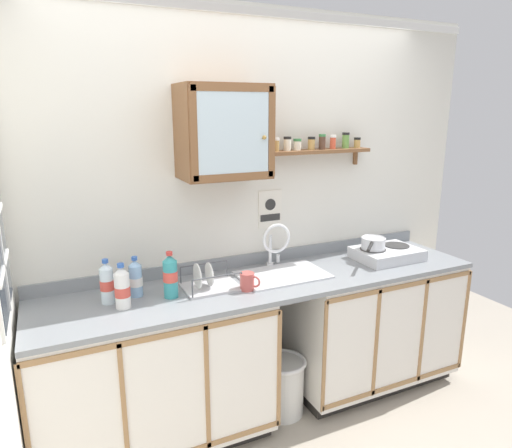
{
  "coord_description": "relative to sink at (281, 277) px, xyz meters",
  "views": [
    {
      "loc": [
        -1.21,
        -2.0,
        1.95
      ],
      "look_at": [
        -0.04,
        0.51,
        1.25
      ],
      "focal_mm": 32.04,
      "sensor_mm": 36.0,
      "label": 1
    }
  ],
  "objects": [
    {
      "name": "hot_plate_stove",
      "position": [
        0.82,
        -0.04,
        0.06
      ],
      "size": [
        0.45,
        0.33,
        0.08
      ],
      "color": "silver",
      "rests_on": "countertop"
    },
    {
      "name": "mug",
      "position": [
        -0.3,
        -0.14,
        0.07
      ],
      "size": [
        0.1,
        0.11,
        0.11
      ],
      "color": "#B24C47",
      "rests_on": "countertop"
    },
    {
      "name": "bottle_water_clear_1",
      "position": [
        -1.07,
        0.02,
        0.13
      ],
      "size": [
        0.08,
        0.08,
        0.25
      ],
      "color": "silver",
      "rests_on": "countertop"
    },
    {
      "name": "countertop",
      "position": [
        -0.11,
        -0.04,
        0.0
      ],
      "size": [
        2.81,
        0.65,
        0.03
      ],
      "primitive_type": "cube",
      "color": "gray",
      "rests_on": "lower_cabinet_run"
    },
    {
      "name": "wall_cabinet",
      "position": [
        -0.34,
        0.11,
        0.92
      ],
      "size": [
        0.52,
        0.35,
        0.54
      ],
      "color": "brown"
    },
    {
      "name": "sink",
      "position": [
        0.0,
        0.0,
        0.0
      ],
      "size": [
        0.55,
        0.41,
        0.45
      ],
      "color": "silver",
      "rests_on": "countertop"
    },
    {
      "name": "lower_cabinet_run",
      "position": [
        -0.85,
        -0.04,
        -0.45
      ],
      "size": [
        1.34,
        0.62,
        0.89
      ],
      "color": "black",
      "rests_on": "ground"
    },
    {
      "name": "warning_sign",
      "position": [
        0.05,
        0.26,
        0.39
      ],
      "size": [
        0.17,
        0.01,
        0.26
      ],
      "color": "silver"
    },
    {
      "name": "bottle_detergent_teal_2",
      "position": [
        -0.73,
        -0.05,
        0.14
      ],
      "size": [
        0.08,
        0.08,
        0.27
      ],
      "color": "teal",
      "rests_on": "countertop"
    },
    {
      "name": "trash_bin",
      "position": [
        -0.04,
        -0.12,
        -0.7
      ],
      "size": [
        0.3,
        0.3,
        0.39
      ],
      "color": "silver",
      "rests_on": "ground"
    },
    {
      "name": "lower_cabinet_run_right",
      "position": [
        0.71,
        -0.04,
        -0.45
      ],
      "size": [
        1.21,
        0.62,
        0.89
      ],
      "color": "black",
      "rests_on": "ground"
    },
    {
      "name": "backsplash",
      "position": [
        -0.11,
        0.26,
        0.06
      ],
      "size": [
        2.81,
        0.02,
        0.08
      ],
      "primitive_type": "cube",
      "color": "gray",
      "rests_on": "countertop"
    },
    {
      "name": "floor",
      "position": [
        -0.11,
        -0.43,
        -0.9
      ],
      "size": [
        5.85,
        5.85,
        0.0
      ],
      "primitive_type": "plane",
      "color": "#9E9384",
      "rests_on": "ground"
    },
    {
      "name": "spice_shelf",
      "position": [
        0.36,
        0.2,
        0.79
      ],
      "size": [
        0.79,
        0.14,
        0.23
      ],
      "color": "brown"
    },
    {
      "name": "back_wall",
      "position": [
        -0.11,
        0.29,
        0.39
      ],
      "size": [
        3.45,
        0.07,
        2.57
      ],
      "color": "silver",
      "rests_on": "ground"
    },
    {
      "name": "bottle_water_blue_3",
      "position": [
        -0.91,
        0.05,
        0.12
      ],
      "size": [
        0.07,
        0.07,
        0.23
      ],
      "color": "#8CB7E0",
      "rests_on": "countertop"
    },
    {
      "name": "saucepan",
      "position": [
        0.71,
        -0.02,
        0.14
      ],
      "size": [
        0.29,
        0.28,
        0.08
      ],
      "color": "silver",
      "rests_on": "hot_plate_stove"
    },
    {
      "name": "bottle_opaque_white_0",
      "position": [
        -1.0,
        -0.08,
        0.13
      ],
      "size": [
        0.08,
        0.08,
        0.25
      ],
      "color": "white",
      "rests_on": "countertop"
    },
    {
      "name": "dish_rack",
      "position": [
        -0.5,
        -0.02,
        0.05
      ],
      "size": [
        0.32,
        0.26,
        0.16
      ],
      "color": "#B2B2B7",
      "rests_on": "countertop"
    }
  ]
}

